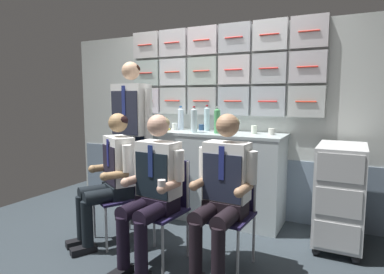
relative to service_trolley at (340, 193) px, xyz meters
The scene contains 20 objects.
ground 1.75m from the service_trolley, 146.50° to the right, with size 4.80×4.80×0.04m, color #2C3439.
galley_bulkhead 1.59m from the service_trolley, 162.19° to the left, with size 4.20×0.14×2.18m.
galley_counter 1.38m from the service_trolley, behind, with size 1.69×0.53×0.97m.
service_trolley is the anchor object (origin of this frame).
folding_chair_left 1.96m from the service_trolley, 158.62° to the right, with size 0.55×0.55×0.83m.
crew_member_left 2.10m from the service_trolley, 155.87° to the right, with size 0.57×0.65×1.22m.
folding_chair_right 1.58m from the service_trolley, 146.96° to the right, with size 0.43×0.43×0.83m.
crew_member_right 1.69m from the service_trolley, 142.56° to the right, with size 0.48×0.61×1.23m.
folding_chair_by_counter 1.06m from the service_trolley, 138.39° to the right, with size 0.42×0.42×0.83m.
crew_member_by_counter 1.19m from the service_trolley, 132.76° to the right, with size 0.49×0.61×1.24m.
crew_member_standing 2.17m from the service_trolley, behind, with size 0.54×0.29×1.74m.
water_bottle_short 1.59m from the service_trolley, 169.35° to the left, with size 0.06×0.06×0.30m.
water_bottle_clear 1.38m from the service_trolley, behind, with size 0.07×0.07×0.29m.
water_bottle_tall 1.91m from the service_trolley, behind, with size 0.07×0.07×0.28m.
sparkling_bottle_green 1.61m from the service_trolley, behind, with size 0.07×0.07×0.29m.
espresso_cup_small 1.03m from the service_trolley, 166.00° to the left, with size 0.06×0.06×0.09m.
paper_cup_tan 0.88m from the service_trolley, 161.74° to the left, with size 0.06×0.06×0.06m.
coffee_cup_spare 1.64m from the service_trolley, 168.17° to the left, with size 0.07×0.07×0.07m.
paper_cup_blue 1.91m from the service_trolley, behind, with size 0.07×0.07×0.08m.
snack_banana 1.95m from the service_trolley, behind, with size 0.17×0.10×0.04m.
Camera 1 is at (1.49, -2.24, 1.37)m, focal length 30.62 mm.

